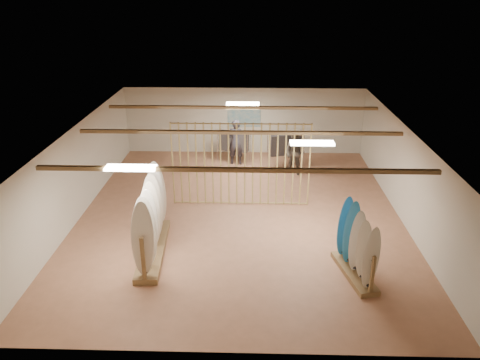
{
  "coord_description": "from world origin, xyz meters",
  "views": [
    {
      "loc": [
        0.38,
        -13.21,
        6.74
      ],
      "look_at": [
        0.0,
        0.0,
        1.2
      ],
      "focal_mm": 35.0,
      "sensor_mm": 36.0,
      "label": 1
    }
  ],
  "objects_px": {
    "shopper_a": "(236,139)",
    "shopper_b": "(295,150)",
    "clothing_rack_b": "(286,144)",
    "clothing_rack_a": "(234,141)",
    "rack_left": "(152,228)",
    "rack_right": "(356,254)"
  },
  "relations": [
    {
      "from": "rack_left",
      "to": "shopper_b",
      "type": "relative_size",
      "value": 1.63
    },
    {
      "from": "clothing_rack_a",
      "to": "shopper_a",
      "type": "bearing_deg",
      "value": -47.84
    },
    {
      "from": "shopper_a",
      "to": "shopper_b",
      "type": "relative_size",
      "value": 1.09
    },
    {
      "from": "clothing_rack_a",
      "to": "shopper_a",
      "type": "relative_size",
      "value": 0.65
    },
    {
      "from": "clothing_rack_b",
      "to": "rack_left",
      "type": "bearing_deg",
      "value": -135.19
    },
    {
      "from": "clothing_rack_b",
      "to": "clothing_rack_a",
      "type": "bearing_deg",
      "value": 152.08
    },
    {
      "from": "shopper_b",
      "to": "rack_left",
      "type": "bearing_deg",
      "value": -94.93
    },
    {
      "from": "clothing_rack_b",
      "to": "shopper_a",
      "type": "xyz_separation_m",
      "value": [
        -1.97,
        0.32,
        0.1
      ]
    },
    {
      "from": "clothing_rack_a",
      "to": "shopper_a",
      "type": "xyz_separation_m",
      "value": [
        0.09,
        -0.19,
        0.16
      ]
    },
    {
      "from": "clothing_rack_a",
      "to": "clothing_rack_b",
      "type": "bearing_deg",
      "value": 3.66
    },
    {
      "from": "clothing_rack_a",
      "to": "shopper_b",
      "type": "distance_m",
      "value": 2.67
    },
    {
      "from": "shopper_a",
      "to": "shopper_b",
      "type": "bearing_deg",
      "value": 157.23
    },
    {
      "from": "clothing_rack_a",
      "to": "shopper_b",
      "type": "height_order",
      "value": "shopper_b"
    },
    {
      "from": "rack_left",
      "to": "clothing_rack_b",
      "type": "relative_size",
      "value": 2.15
    },
    {
      "from": "clothing_rack_b",
      "to": "shopper_b",
      "type": "bearing_deg",
      "value": -81.72
    },
    {
      "from": "clothing_rack_b",
      "to": "shopper_a",
      "type": "height_order",
      "value": "shopper_a"
    },
    {
      "from": "clothing_rack_a",
      "to": "clothing_rack_b",
      "type": "distance_m",
      "value": 2.12
    },
    {
      "from": "shopper_a",
      "to": "shopper_b",
      "type": "xyz_separation_m",
      "value": [
        2.27,
        -1.06,
        -0.09
      ]
    },
    {
      "from": "rack_left",
      "to": "shopper_b",
      "type": "xyz_separation_m",
      "value": [
        4.26,
        5.8,
        0.22
      ]
    },
    {
      "from": "shopper_a",
      "to": "shopper_b",
      "type": "height_order",
      "value": "shopper_a"
    },
    {
      "from": "rack_right",
      "to": "shopper_b",
      "type": "relative_size",
      "value": 1.02
    },
    {
      "from": "rack_left",
      "to": "rack_right",
      "type": "relative_size",
      "value": 1.6
    }
  ]
}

